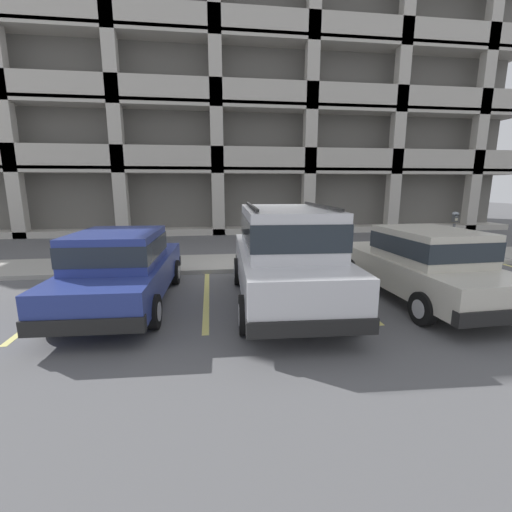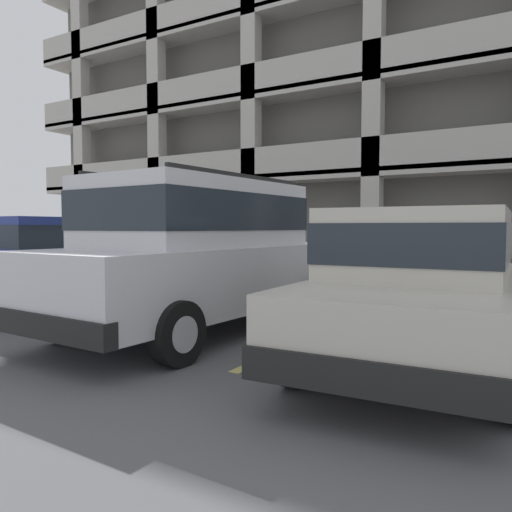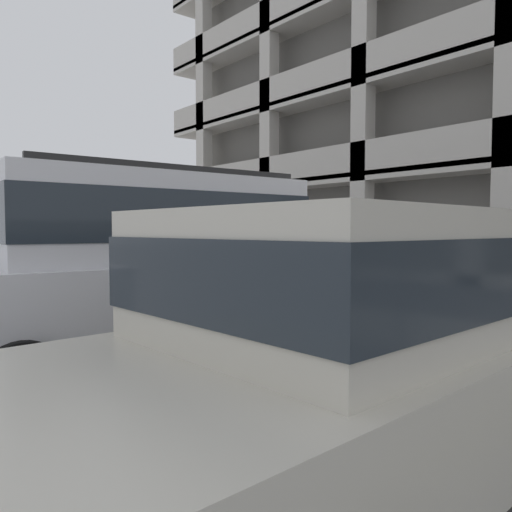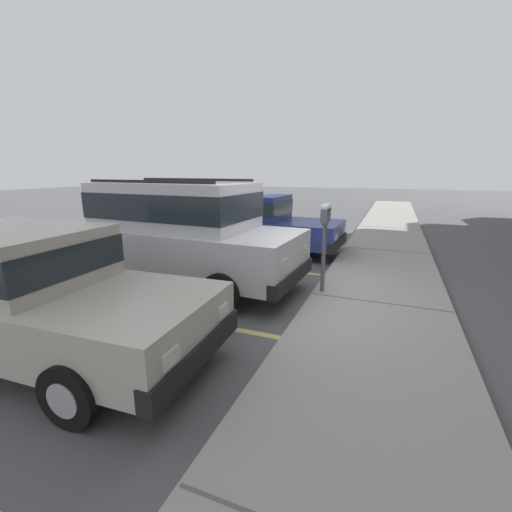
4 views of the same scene
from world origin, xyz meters
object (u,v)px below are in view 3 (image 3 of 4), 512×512
at_px(silver_suv, 151,265).
at_px(dark_hatchback, 370,341).
at_px(parking_meter_near, 317,243).
at_px(red_sedan, 71,269).

relative_size(silver_suv, dark_hatchback, 1.07).
xyz_separation_m(dark_hatchback, parking_meter_near, (-3.19, 2.92, 0.44)).
distance_m(silver_suv, dark_hatchback, 2.92).
height_order(silver_suv, red_sedan, silver_suv).
height_order(dark_hatchback, parking_meter_near, parking_meter_near).
bearing_deg(dark_hatchback, parking_meter_near, 134.80).
height_order(silver_suv, parking_meter_near, silver_suv).
relative_size(silver_suv, parking_meter_near, 3.17).
height_order(red_sedan, dark_hatchback, same).
bearing_deg(parking_meter_near, silver_suv, -84.07).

